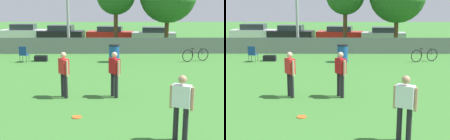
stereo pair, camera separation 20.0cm
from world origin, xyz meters
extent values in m
cube|color=gray|center=(0.00, 18.00, 0.55)|extent=(22.77, 0.03, 1.10)
cylinder|color=brown|center=(0.20, 21.29, 1.45)|extent=(0.32, 0.32, 2.90)
cylinder|color=brown|center=(4.12, 20.95, 1.23)|extent=(0.32, 0.32, 2.45)
cylinder|color=black|center=(-0.23, 7.81, 0.44)|extent=(0.13, 0.13, 0.87)
cylinder|color=black|center=(-0.10, 7.62, 0.44)|extent=(0.13, 0.13, 0.87)
cube|color=#B21419|center=(-0.17, 7.71, 1.14)|extent=(0.42, 0.48, 0.54)
sphere|color=#D8AD8C|center=(-0.17, 7.71, 1.54)|extent=(0.20, 0.20, 0.20)
cylinder|color=#D8AD8C|center=(-0.31, 7.93, 1.10)|extent=(0.08, 0.08, 0.57)
cylinder|color=#D8AD8C|center=(-0.03, 7.50, 1.10)|extent=(0.08, 0.08, 0.57)
cylinder|color=black|center=(-2.03, 7.79, 0.44)|extent=(0.13, 0.13, 0.87)
cylinder|color=black|center=(-1.90, 7.59, 0.44)|extent=(0.13, 0.13, 0.87)
cube|color=red|center=(-1.97, 7.69, 1.14)|extent=(0.43, 0.48, 0.54)
sphere|color=#D8AD8C|center=(-1.97, 7.69, 1.54)|extent=(0.20, 0.20, 0.20)
cylinder|color=#D8AD8C|center=(-2.11, 7.90, 1.10)|extent=(0.08, 0.08, 0.57)
cylinder|color=#D8AD8C|center=(-1.82, 7.48, 1.10)|extent=(0.08, 0.08, 0.57)
cylinder|color=black|center=(1.26, 4.01, 0.44)|extent=(0.13, 0.13, 0.87)
cylinder|color=black|center=(1.47, 3.90, 0.44)|extent=(0.13, 0.13, 0.87)
cube|color=silver|center=(1.36, 3.96, 1.14)|extent=(0.48, 0.40, 0.54)
sphere|color=tan|center=(1.36, 3.96, 1.54)|extent=(0.20, 0.20, 0.20)
cylinder|color=tan|center=(1.14, 4.08, 1.10)|extent=(0.08, 0.08, 0.57)
cylinder|color=tan|center=(1.59, 3.84, 1.10)|extent=(0.08, 0.08, 0.57)
cylinder|color=#E5591E|center=(-1.32, 5.61, 0.01)|extent=(0.28, 0.28, 0.03)
torus|color=#E5591E|center=(-1.32, 5.61, 0.01)|extent=(0.29, 0.29, 0.03)
cylinder|color=#333338|center=(-5.07, 15.06, 0.20)|extent=(0.02, 0.02, 0.40)
cylinder|color=#333338|center=(-5.46, 15.11, 0.20)|extent=(0.02, 0.02, 0.40)
cylinder|color=#333338|center=(-5.12, 14.67, 0.20)|extent=(0.02, 0.02, 0.40)
cylinder|color=#333338|center=(-5.51, 14.72, 0.20)|extent=(0.02, 0.02, 0.40)
cube|color=navy|center=(-5.29, 14.89, 0.42)|extent=(0.50, 0.50, 0.03)
cube|color=navy|center=(-5.32, 14.68, 0.68)|extent=(0.44, 0.08, 0.50)
torus|color=black|center=(4.27, 14.82, 0.37)|extent=(0.71, 0.29, 0.73)
torus|color=black|center=(5.28, 15.18, 0.37)|extent=(0.71, 0.29, 0.73)
cylinder|color=black|center=(4.77, 15.00, 0.56)|extent=(0.94, 0.36, 0.04)
cylinder|color=black|center=(4.55, 14.92, 0.56)|extent=(0.03, 0.03, 0.38)
cylinder|color=black|center=(5.20, 15.15, 0.56)|extent=(0.03, 0.03, 0.34)
cube|color=black|center=(4.55, 14.92, 0.77)|extent=(0.17, 0.11, 0.04)
cylinder|color=black|center=(5.20, 15.15, 0.73)|extent=(0.17, 0.42, 0.03)
cylinder|color=#194C99|center=(-0.05, 14.81, 0.48)|extent=(0.59, 0.59, 0.95)
cylinder|color=black|center=(-0.05, 14.81, 0.99)|extent=(0.62, 0.62, 0.08)
cube|color=black|center=(-4.39, 15.14, 0.17)|extent=(0.74, 0.41, 0.33)
cube|color=black|center=(-4.39, 15.14, 0.35)|extent=(0.63, 0.04, 0.02)
cylinder|color=black|center=(-7.22, 27.92, 0.33)|extent=(0.66, 0.18, 0.66)
cylinder|color=black|center=(-7.23, 26.34, 0.33)|extent=(0.66, 0.18, 0.66)
cylinder|color=black|center=(-9.88, 27.93, 0.33)|extent=(0.66, 0.18, 0.66)
cylinder|color=black|center=(-9.88, 26.35, 0.33)|extent=(0.66, 0.18, 0.66)
cube|color=white|center=(-8.55, 27.13, 0.57)|extent=(4.29, 1.81, 0.75)
cube|color=#2D333D|center=(-8.55, 27.13, 1.22)|extent=(2.23, 1.59, 0.56)
cylinder|color=black|center=(-3.47, 27.36, 0.31)|extent=(0.63, 0.24, 0.61)
cylinder|color=black|center=(-3.63, 25.83, 0.31)|extent=(0.63, 0.24, 0.61)
cylinder|color=black|center=(-6.13, 27.63, 0.31)|extent=(0.63, 0.24, 0.61)
cylinder|color=black|center=(-6.29, 26.11, 0.31)|extent=(0.63, 0.24, 0.61)
cube|color=black|center=(-4.88, 26.73, 0.53)|extent=(4.47, 2.19, 0.70)
cube|color=#2D333D|center=(-4.88, 26.73, 1.15)|extent=(2.39, 1.76, 0.53)
cylinder|color=black|center=(1.24, 27.01, 0.30)|extent=(0.62, 0.27, 0.60)
cylinder|color=black|center=(1.00, 25.54, 0.30)|extent=(0.62, 0.27, 0.60)
cylinder|color=black|center=(-1.42, 27.43, 0.30)|extent=(0.62, 0.27, 0.60)
cylinder|color=black|center=(-1.66, 25.97, 0.30)|extent=(0.62, 0.27, 0.60)
cube|color=red|center=(-0.21, 26.49, 0.51)|extent=(4.56, 2.37, 0.65)
cube|color=#2D333D|center=(-0.21, 26.49, 1.08)|extent=(2.47, 1.84, 0.49)
cylinder|color=black|center=(5.06, 26.08, 0.31)|extent=(0.65, 0.25, 0.63)
cylinder|color=black|center=(4.90, 24.56, 0.31)|extent=(0.65, 0.25, 0.63)
cylinder|color=black|center=(2.63, 26.34, 0.31)|extent=(0.65, 0.25, 0.63)
cylinder|color=black|center=(2.46, 24.82, 0.31)|extent=(0.65, 0.25, 0.63)
cube|color=#B7B7BC|center=(3.76, 25.45, 0.52)|extent=(4.12, 2.16, 0.63)
cube|color=#2D333D|center=(3.76, 25.45, 1.07)|extent=(2.21, 1.75, 0.47)
camera|label=1|loc=(-0.38, -3.14, 3.25)|focal=50.00mm
camera|label=2|loc=(-0.18, -3.14, 3.25)|focal=50.00mm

